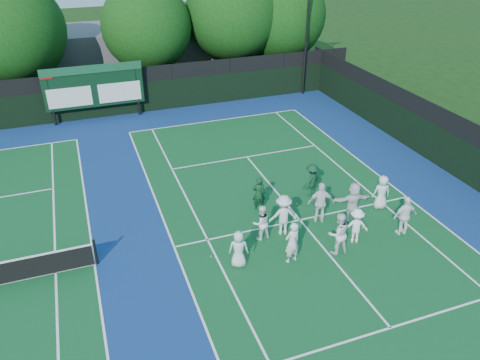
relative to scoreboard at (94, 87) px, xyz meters
name	(u,v)px	position (x,y,z in m)	size (l,w,h in m)	color
ground	(311,233)	(7.01, -15.59, -2.19)	(120.00, 120.00, 0.00)	#14330D
court_apron	(161,250)	(1.01, -14.59, -2.19)	(34.00, 32.00, 0.01)	navy
near_court	(300,220)	(7.01, -14.59, -2.18)	(11.05, 23.85, 0.01)	#104E23
back_fence	(111,96)	(1.01, 0.41, -0.83)	(34.00, 0.08, 3.00)	black
divider_fence_right	(474,159)	(16.01, -14.59, -0.83)	(0.08, 32.00, 3.00)	black
scoreboard	(94,87)	(0.00, 0.00, 0.00)	(6.00, 0.21, 3.55)	black
clubhouse	(150,51)	(5.01, 8.41, -0.19)	(18.00, 6.00, 4.00)	#5C5B61
light_pole_right	(309,3)	(14.51, 0.11, 4.11)	(1.20, 0.30, 10.12)	black
tree_b	(13,33)	(-4.18, 3.99, 2.75)	(6.82, 6.82, 8.53)	black
tree_c	(149,29)	(4.37, 3.99, 2.40)	(6.12, 6.12, 7.81)	black
tree_d	(235,15)	(10.63, 3.99, 2.94)	(6.83, 6.83, 8.72)	black
tree_e	(281,17)	(14.35, 3.99, 2.52)	(6.77, 6.77, 8.27)	black
tennis_ball_1	(359,191)	(10.71, -13.38, -2.16)	(0.07, 0.07, 0.07)	#BDC717
tennis_ball_2	(363,227)	(9.21, -16.01, -2.16)	(0.07, 0.07, 0.07)	#BDC717
tennis_ball_3	(211,256)	(2.72, -15.66, -2.16)	(0.07, 0.07, 0.07)	#BDC717
tennis_ball_4	(297,204)	(7.44, -13.44, -2.16)	(0.07, 0.07, 0.07)	#BDC717
player_front_0	(239,249)	(3.55, -16.46, -1.44)	(0.73, 0.48, 1.50)	silver
player_front_1	(292,242)	(5.48, -16.91, -1.33)	(0.63, 0.41, 1.73)	white
player_front_2	(338,233)	(7.36, -17.01, -1.31)	(0.85, 0.66, 1.75)	white
player_front_3	(356,226)	(8.38, -16.66, -1.44)	(0.97, 0.56, 1.51)	white
player_front_4	(405,216)	(10.49, -16.87, -1.32)	(1.02, 0.42, 1.74)	white
player_back_0	(261,223)	(4.95, -15.20, -1.43)	(0.74, 0.58, 1.52)	white
player_back_1	(283,215)	(5.92, -15.18, -1.30)	(1.15, 0.66, 1.77)	silver
player_back_2	(321,203)	(7.76, -14.92, -1.26)	(1.09, 0.45, 1.85)	white
player_back_3	(353,202)	(9.09, -15.26, -1.30)	(1.65, 0.52, 1.78)	white
player_back_4	(382,192)	(10.79, -14.88, -1.40)	(0.77, 0.50, 1.58)	white
coach_left	(259,194)	(5.68, -13.15, -1.41)	(0.57, 0.38, 1.57)	#0F381D
coach_right	(312,180)	(8.38, -12.92, -1.39)	(1.04, 0.60, 1.61)	#0F3921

